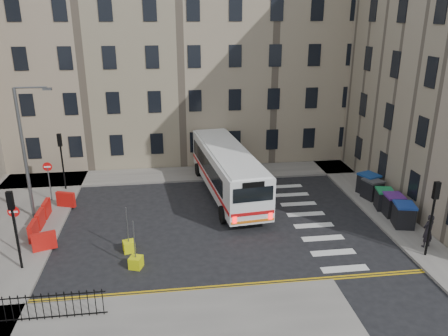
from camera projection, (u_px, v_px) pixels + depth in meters
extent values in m
plane|color=black|center=(245.00, 221.00, 26.99)|extent=(120.00, 120.00, 0.00)
cube|color=slate|center=(151.00, 176.00, 34.25)|extent=(36.00, 3.20, 0.15)
cube|color=slate|center=(357.00, 188.00, 31.82)|extent=(2.40, 26.00, 0.15)
cube|color=slate|center=(12.00, 226.00, 26.16)|extent=(6.00, 22.00, 0.15)
cube|color=gray|center=(136.00, 63.00, 37.93)|extent=(38.00, 10.50, 16.00)
cylinder|color=black|center=(430.00, 227.00, 22.34)|extent=(0.12, 0.12, 3.20)
cube|color=black|center=(436.00, 190.00, 21.65)|extent=(0.28, 0.22, 0.90)
cylinder|color=black|center=(63.00, 168.00, 30.98)|extent=(0.12, 0.12, 3.20)
cube|color=black|center=(59.00, 140.00, 30.30)|extent=(0.28, 0.22, 0.90)
cylinder|color=black|center=(17.00, 239.00, 21.17)|extent=(0.12, 0.12, 3.20)
cube|color=black|center=(10.00, 200.00, 20.49)|extent=(0.28, 0.22, 0.90)
cylinder|color=#595B5E|center=(25.00, 155.00, 25.85)|extent=(0.20, 0.20, 8.00)
cube|color=#595B5E|center=(13.00, 87.00, 24.50)|extent=(0.50, 0.22, 0.14)
cylinder|color=#595B5E|center=(50.00, 184.00, 29.19)|extent=(0.08, 0.08, 2.40)
cube|color=red|center=(47.00, 162.00, 28.69)|extent=(0.60, 0.04, 0.60)
cylinder|color=#595B5E|center=(17.00, 233.00, 22.65)|extent=(0.08, 0.08, 2.40)
cube|color=red|center=(13.00, 206.00, 22.15)|extent=(0.60, 0.04, 0.60)
cube|color=red|center=(33.00, 231.00, 24.32)|extent=(0.25, 1.25, 1.00)
cube|color=red|center=(40.00, 219.00, 25.72)|extent=(0.25, 1.25, 1.00)
cube|color=red|center=(47.00, 208.00, 27.12)|extent=(0.25, 1.25, 1.00)
cube|color=red|center=(66.00, 199.00, 28.45)|extent=(1.26, 0.66, 1.00)
cube|color=red|center=(44.00, 241.00, 23.22)|extent=(1.26, 0.66, 1.00)
cube|color=black|center=(6.00, 299.00, 17.50)|extent=(7.80, 0.04, 0.04)
cube|color=black|center=(10.00, 320.00, 17.84)|extent=(7.80, 0.04, 0.04)
cube|color=white|center=(227.00, 169.00, 30.29)|extent=(3.98, 12.13, 2.71)
cube|color=black|center=(207.00, 165.00, 30.41)|extent=(1.09, 9.48, 1.08)
cube|color=black|center=(244.00, 162.00, 31.02)|extent=(1.09, 9.48, 1.08)
cube|color=black|center=(209.00, 142.00, 35.66)|extent=(2.37, 0.32, 1.19)
cube|color=black|center=(253.00, 195.00, 24.65)|extent=(2.37, 0.32, 0.87)
cube|color=#BA0F11|center=(208.00, 180.00, 30.20)|extent=(1.30, 11.63, 0.19)
cube|color=#BA0F11|center=(246.00, 176.00, 30.81)|extent=(1.30, 11.63, 0.19)
cube|color=#FF0C0C|center=(235.00, 220.00, 24.88)|extent=(0.24, 0.08, 0.43)
cube|color=#FF0C0C|center=(270.00, 216.00, 25.37)|extent=(0.24, 0.08, 0.43)
cylinder|color=black|center=(198.00, 170.00, 34.10)|extent=(0.42, 1.11, 1.08)
cylinder|color=black|center=(231.00, 167.00, 34.71)|extent=(0.42, 1.11, 1.08)
cylinder|color=black|center=(223.00, 214.00, 26.57)|extent=(0.42, 1.11, 1.08)
cylinder|color=black|center=(265.00, 210.00, 27.18)|extent=(0.42, 1.11, 1.08)
cube|color=black|center=(403.00, 216.00, 25.78)|extent=(1.32, 1.44, 1.29)
cube|color=navy|center=(405.00, 205.00, 25.54)|extent=(1.38, 1.51, 0.13)
cube|color=black|center=(393.00, 206.00, 27.18)|extent=(1.15, 1.29, 1.24)
cube|color=#522079|center=(394.00, 196.00, 26.95)|extent=(1.21, 1.35, 0.13)
cube|color=black|center=(384.00, 200.00, 28.14)|extent=(1.20, 1.32, 1.19)
cube|color=#1C7F46|center=(385.00, 190.00, 27.92)|extent=(1.26, 1.38, 0.12)
cube|color=black|center=(372.00, 190.00, 29.71)|extent=(1.29, 1.40, 1.22)
cube|color=#3B3B3D|center=(373.00, 181.00, 29.49)|extent=(1.35, 1.46, 0.13)
cube|color=black|center=(368.00, 185.00, 30.47)|extent=(1.45, 1.55, 1.30)
cube|color=navy|center=(369.00, 175.00, 30.22)|extent=(1.52, 1.62, 0.14)
imported|color=black|center=(428.00, 231.00, 23.38)|extent=(0.79, 0.63, 1.89)
cube|color=#DDE30C|center=(129.00, 246.00, 23.39)|extent=(0.72, 0.72, 0.60)
cube|color=#CED60C|center=(136.00, 262.00, 21.90)|extent=(0.77, 0.77, 0.60)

